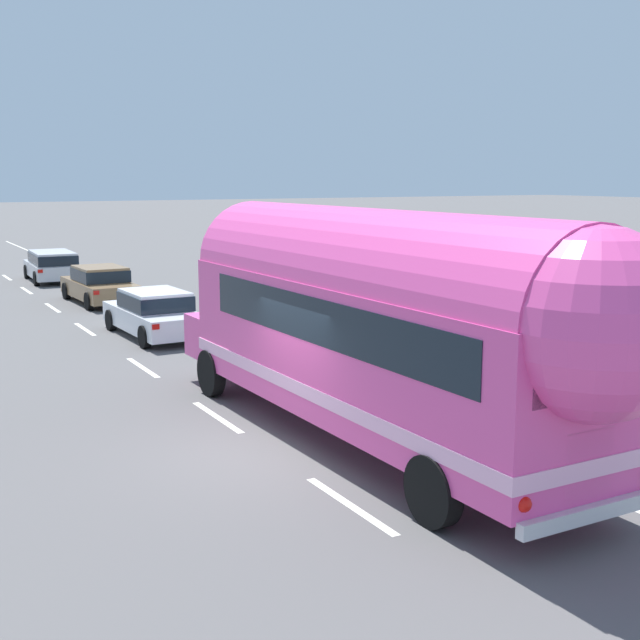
{
  "coord_description": "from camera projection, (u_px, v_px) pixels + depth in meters",
  "views": [
    {
      "loc": [
        -5.84,
        -12.43,
        4.65
      ],
      "look_at": [
        1.62,
        1.15,
        1.99
      ],
      "focal_mm": 46.96,
      "sensor_mm": 36.0,
      "label": 1
    }
  ],
  "objects": [
    {
      "name": "ground_plane",
      "position": [
        270.0,
        452.0,
        14.3
      ],
      "size": [
        300.0,
        300.0,
        0.0
      ],
      "primitive_type": "plane",
      "color": "#565454"
    },
    {
      "name": "lane_markings",
      "position": [
        164.0,
        324.0,
        26.67
      ],
      "size": [
        3.58,
        80.0,
        0.01
      ],
      "color": "silver",
      "rests_on": "ground"
    },
    {
      "name": "painted_bus",
      "position": [
        385.0,
        319.0,
        13.97
      ],
      "size": [
        2.7,
        12.37,
        4.12
      ],
      "color": "#EA4C9E",
      "rests_on": "ground"
    },
    {
      "name": "car_lead",
      "position": [
        155.0,
        312.0,
        24.5
      ],
      "size": [
        1.97,
        4.64,
        1.37
      ],
      "color": "white",
      "rests_on": "ground"
    },
    {
      "name": "car_second",
      "position": [
        100.0,
        283.0,
        31.04
      ],
      "size": [
        2.03,
        4.62,
        1.37
      ],
      "color": "olive",
      "rests_on": "ground"
    },
    {
      "name": "car_third",
      "position": [
        52.0,
        264.0,
        37.35
      ],
      "size": [
        2.09,
        4.45,
        1.37
      ],
      "color": "silver",
      "rests_on": "ground"
    }
  ]
}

